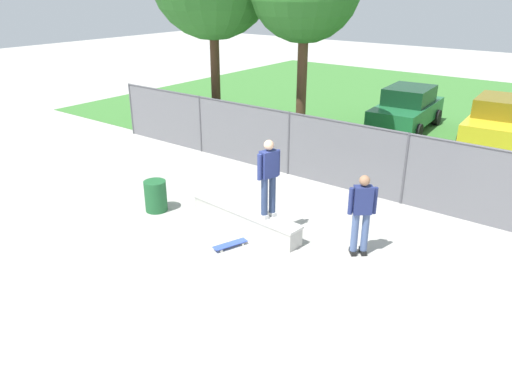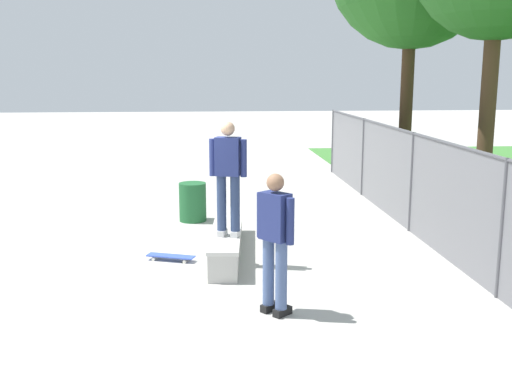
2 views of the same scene
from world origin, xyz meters
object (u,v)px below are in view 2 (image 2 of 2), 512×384
concrete_ledge (227,240)px  skateboarder (228,174)px  trash_bin (193,202)px  bystander (275,238)px  skateboard (171,256)px

concrete_ledge → skateboarder: 1.42m
skateboarder → trash_bin: 3.33m
bystander → trash_bin: size_ratio=2.27×
concrete_ledge → skateboarder: skateboarder is taller
concrete_ledge → skateboard: bearing=-70.6°
skateboard → bystander: (2.38, 1.44, 0.94)m
bystander → skateboarder: bearing=-166.3°
skateboard → skateboarder: bearing=70.0°
concrete_ledge → bystander: bearing=10.4°
bystander → trash_bin: bearing=-167.7°
skateboarder → trash_bin: (-3.09, -0.62, -1.09)m
skateboard → trash_bin: bearing=173.2°
trash_bin → bystander: bearing=12.3°
skateboarder → skateboard: size_ratio=2.22×
concrete_ledge → skateboard: (0.33, -0.94, -0.17)m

